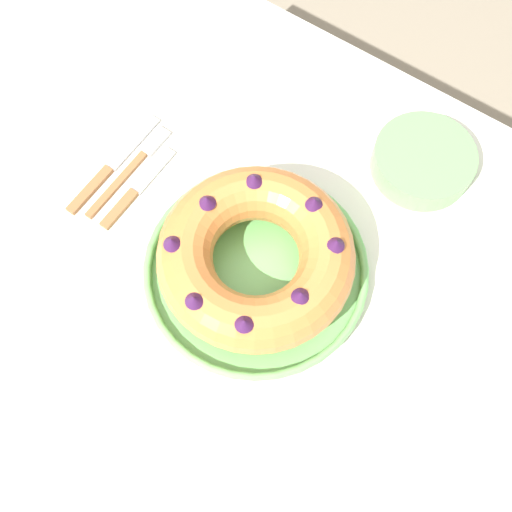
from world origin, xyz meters
name	(u,v)px	position (x,y,z in m)	size (l,w,h in m)	color
ground_plane	(245,381)	(0.00, 0.00, 0.00)	(8.00, 8.00, 0.00)	gray
dining_table	(239,305)	(0.00, 0.00, 0.65)	(1.43, 0.98, 0.73)	silver
serving_dish	(256,270)	(0.01, 0.03, 0.75)	(0.33, 0.33, 0.03)	#6BB760
bundt_cake	(256,256)	(0.01, 0.03, 0.80)	(0.28, 0.28, 0.09)	#C67538
fork	(134,165)	(-0.26, 0.07, 0.73)	(0.02, 0.20, 0.01)	#936038
serving_knife	(108,170)	(-0.29, 0.04, 0.73)	(0.02, 0.22, 0.01)	#936038
cake_knife	(133,193)	(-0.23, 0.03, 0.73)	(0.02, 0.17, 0.01)	#936038
side_bowl	(423,161)	(0.13, 0.34, 0.75)	(0.16, 0.16, 0.04)	#6BB760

